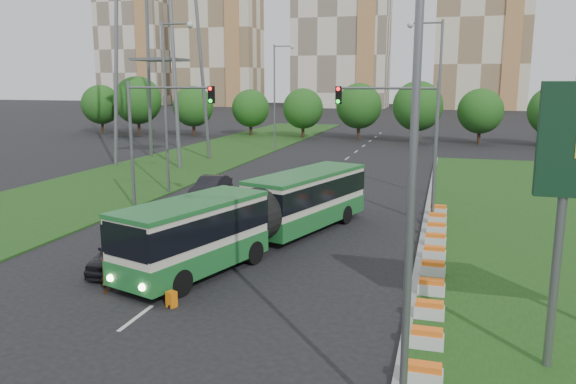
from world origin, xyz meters
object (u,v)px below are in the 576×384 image
(traffic_mast_median, at_px, (407,129))
(car_left_far, at_px, (211,187))
(articulated_bus, at_px, (258,213))
(pedestrian, at_px, (108,270))
(shopping_trolley, at_px, (171,299))
(traffic_mast_left, at_px, (154,125))
(car_left_near, at_px, (124,251))

(traffic_mast_median, distance_m, car_left_far, 14.59)
(articulated_bus, relative_size, pedestrian, 9.75)
(traffic_mast_median, relative_size, articulated_bus, 0.48)
(articulated_bus, distance_m, pedestrian, 8.19)
(articulated_bus, relative_size, car_left_far, 3.69)
(car_left_far, height_order, shopping_trolley, car_left_far)
(traffic_mast_median, bearing_deg, pedestrian, -125.57)
(traffic_mast_left, xyz_separation_m, car_left_far, (1.74, 4.43, -4.60))
(shopping_trolley, bearing_deg, car_left_near, 162.46)
(articulated_bus, xyz_separation_m, car_left_far, (-6.97, 10.25, -0.94))
(car_left_far, distance_m, shopping_trolley, 19.30)
(traffic_mast_median, bearing_deg, car_left_near, -133.77)
(pedestrian, bearing_deg, shopping_trolley, -92.47)
(car_left_far, bearing_deg, pedestrian, -81.21)
(articulated_bus, bearing_deg, car_left_far, 142.17)
(traffic_mast_median, distance_m, traffic_mast_left, 15.19)
(car_left_near, xyz_separation_m, shopping_trolley, (3.95, -3.30, -0.49))
(articulated_bus, bearing_deg, pedestrian, -98.57)
(traffic_mast_left, bearing_deg, car_left_near, -68.35)
(pedestrian, bearing_deg, car_left_near, 29.29)
(articulated_bus, height_order, pedestrian, articulated_bus)
(car_left_near, relative_size, pedestrian, 2.64)
(traffic_mast_median, distance_m, pedestrian, 17.91)
(articulated_bus, distance_m, car_left_near, 6.58)
(traffic_mast_median, height_order, articulated_bus, traffic_mast_median)
(traffic_mast_median, xyz_separation_m, pedestrian, (-10.09, -14.10, -4.49))
(shopping_trolley, bearing_deg, articulated_bus, 108.04)
(car_left_far, xyz_separation_m, shopping_trolley, (6.37, -18.22, -0.46))
(traffic_mast_left, distance_m, car_left_far, 6.62)
(traffic_mast_median, height_order, shopping_trolley, traffic_mast_median)
(traffic_mast_left, bearing_deg, articulated_bus, -33.73)
(articulated_bus, bearing_deg, car_left_near, -116.32)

